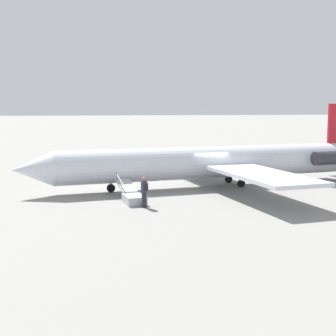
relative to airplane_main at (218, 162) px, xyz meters
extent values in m
plane|color=gray|center=(0.81, 0.10, -1.75)|extent=(600.00, 600.00, 0.00)
cylinder|color=silver|center=(0.81, 0.10, -0.02)|extent=(21.46, 4.72, 2.23)
cone|color=silver|center=(12.63, 1.49, -0.02)|extent=(2.70, 2.46, 2.19)
cube|color=silver|center=(-0.90, 5.53, -0.19)|extent=(4.60, 9.32, 0.22)
cube|color=silver|center=(0.41, -5.59, -0.19)|extent=(4.60, 9.32, 0.22)
cylinder|color=#2D2D33|center=(-8.37, 0.59, 0.15)|extent=(2.78, 1.31, 1.00)
cylinder|color=#2D2D33|center=(-8.00, -2.53, 0.15)|extent=(2.78, 1.31, 1.00)
cylinder|color=black|center=(7.70, 0.91, -1.47)|extent=(0.56, 0.20, 0.55)
cylinder|color=#2D2D33|center=(7.70, 0.91, -1.11)|extent=(0.10, 0.10, 0.17)
cylinder|color=black|center=(-1.42, 0.84, -1.47)|extent=(0.56, 0.20, 0.55)
cylinder|color=#2D2D33|center=(-1.42, 0.84, -1.11)|extent=(0.10, 0.10, 0.17)
cylinder|color=black|center=(-1.19, -1.15, -1.47)|extent=(0.56, 0.20, 0.55)
cylinder|color=#2D2D33|center=(-1.19, -1.15, -1.11)|extent=(0.10, 0.10, 0.17)
cube|color=#B2B2B7|center=(6.69, 4.89, -1.50)|extent=(1.30, 1.92, 0.50)
cube|color=#B2B2B7|center=(6.93, 2.90, -1.00)|extent=(1.16, 2.32, 0.62)
cube|color=#B2B2B7|center=(7.38, 2.95, -0.50)|extent=(0.32, 2.21, 0.56)
cube|color=#23232D|center=(6.29, 6.01, -1.33)|extent=(0.23, 0.30, 0.85)
cylinder|color=#33384C|center=(6.29, 6.01, -0.58)|extent=(0.36, 0.36, 0.65)
sphere|color=#936B4C|center=(6.29, 6.01, -0.13)|extent=(0.24, 0.24, 0.24)
cube|color=black|center=(6.26, 6.28, -0.54)|extent=(0.30, 0.21, 0.44)
camera|label=1|loc=(10.27, 31.46, 3.82)|focal=50.00mm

